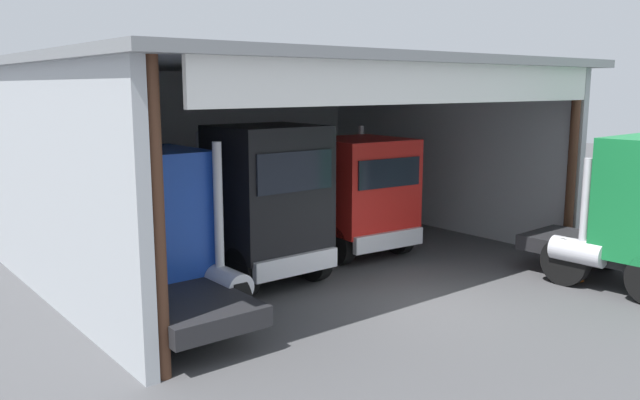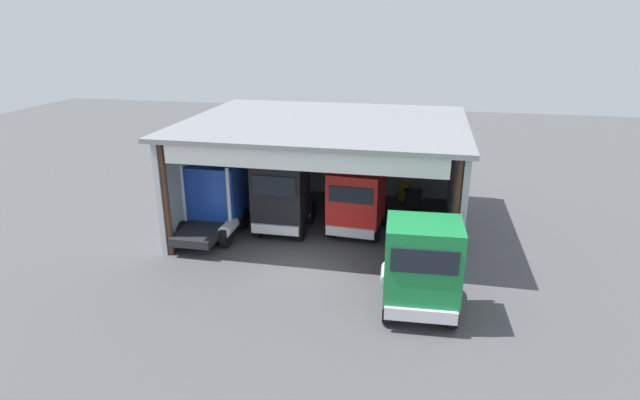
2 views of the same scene
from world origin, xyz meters
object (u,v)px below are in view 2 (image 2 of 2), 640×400
truck_red_right_bay (357,200)px  traffic_cone (403,286)px  truck_green_center_left_bay (421,266)px  oil_drum (404,192)px  truck_black_yard_outside (282,195)px  truck_blue_center_bay (215,198)px  tool_cart (413,199)px

truck_red_right_bay → traffic_cone: size_ratio=8.14×
truck_green_center_left_bay → oil_drum: (-1.09, 11.82, -1.35)m
truck_black_yard_outside → truck_green_center_left_bay: (6.50, -5.88, -0.11)m
truck_blue_center_bay → oil_drum: size_ratio=4.94×
oil_drum → tool_cart: size_ratio=0.93×
truck_red_right_bay → tool_cart: bearing=-117.2°
truck_blue_center_bay → oil_drum: bearing=37.6°
truck_blue_center_bay → truck_black_yard_outside: truck_black_yard_outside is taller
truck_blue_center_bay → tool_cart: (9.04, 5.25, -1.25)m
truck_blue_center_bay → truck_green_center_left_bay: truck_blue_center_bay is taller
truck_black_yard_outside → truck_red_right_bay: (3.45, 0.62, -0.21)m
truck_red_right_bay → truck_green_center_left_bay: bearing=119.8°
traffic_cone → oil_drum: bearing=92.8°
tool_cart → traffic_cone: 9.28m
truck_blue_center_bay → truck_red_right_bay: (6.53, 1.20, -0.04)m
truck_red_right_bay → oil_drum: (1.96, 5.32, -1.24)m
truck_black_yard_outside → truck_red_right_bay: bearing=-169.9°
truck_blue_center_bay → traffic_cone: bearing=-24.0°
tool_cart → truck_blue_center_bay: bearing=-149.8°
truck_green_center_left_bay → oil_drum: 11.94m
truck_green_center_left_bay → truck_red_right_bay: bearing=-67.6°
truck_green_center_left_bay → tool_cart: bearing=-89.9°
truck_red_right_bay → tool_cart: 4.91m
oil_drum → tool_cart: (0.55, -1.27, 0.04)m
truck_blue_center_bay → traffic_cone: truck_blue_center_bay is taller
truck_green_center_left_bay → oil_drum: size_ratio=4.57×
truck_red_right_bay → tool_cart: truck_red_right_bay is taller
truck_red_right_bay → tool_cart: (2.51, 4.05, -1.20)m
truck_red_right_bay → oil_drum: 5.80m
truck_blue_center_bay → oil_drum: (8.49, 6.52, -1.28)m
oil_drum → truck_black_yard_outside: bearing=-132.3°
truck_blue_center_bay → truck_green_center_left_bay: (9.59, -5.29, 0.06)m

